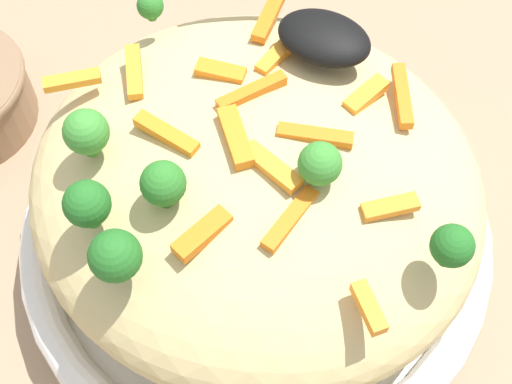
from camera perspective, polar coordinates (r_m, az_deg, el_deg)
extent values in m
plane|color=#9E7F60|center=(0.51, 0.00, -4.90)|extent=(2.40, 2.40, 0.00)
cylinder|color=white|center=(0.50, 0.00, -4.22)|extent=(0.29, 0.29, 0.03)
torus|color=white|center=(0.47, 0.00, -2.89)|extent=(0.31, 0.31, 0.02)
torus|color=black|center=(0.47, 0.00, -2.64)|extent=(0.30, 0.30, 0.00)
ellipsoid|color=#D1BA7A|center=(0.43, 0.00, 0.49)|extent=(0.27, 0.26, 0.10)
cube|color=orange|center=(0.43, 1.85, 11.04)|extent=(0.02, 0.04, 0.01)
cube|color=orange|center=(0.42, -2.84, 9.57)|extent=(0.03, 0.01, 0.01)
cube|color=orange|center=(0.38, -1.63, 4.38)|extent=(0.03, 0.04, 0.01)
cube|color=orange|center=(0.42, 11.63, 7.57)|extent=(0.03, 0.04, 0.01)
cube|color=orange|center=(0.36, -4.62, -3.22)|extent=(0.02, 0.04, 0.01)
cube|color=orange|center=(0.39, 4.75, 4.53)|extent=(0.04, 0.02, 0.01)
cube|color=orange|center=(0.43, -9.73, 9.47)|extent=(0.03, 0.04, 0.01)
cube|color=orange|center=(0.36, 2.75, -2.16)|extent=(0.02, 0.04, 0.01)
cube|color=orange|center=(0.39, -7.17, 4.63)|extent=(0.04, 0.01, 0.01)
cube|color=orange|center=(0.37, 10.69, -1.18)|extent=(0.03, 0.03, 0.01)
cube|color=orange|center=(0.37, 1.27, 2.01)|extent=(0.04, 0.02, 0.01)
cube|color=orange|center=(0.45, 1.08, 14.00)|extent=(0.01, 0.04, 0.01)
cube|color=orange|center=(0.41, 8.78, 7.65)|extent=(0.02, 0.03, 0.01)
cube|color=orange|center=(0.40, -0.35, 7.98)|extent=(0.03, 0.04, 0.01)
cube|color=orange|center=(0.35, 9.01, -9.12)|extent=(0.02, 0.02, 0.01)
cube|color=orange|center=(0.43, -14.51, 8.66)|extent=(0.03, 0.03, 0.01)
cylinder|color=#377928|center=(0.40, -13.06, 3.60)|extent=(0.01, 0.01, 0.01)
sphere|color=#3D8E33|center=(0.39, -13.45, 4.71)|extent=(0.02, 0.02, 0.02)
cylinder|color=#205B1C|center=(0.36, -10.85, -5.97)|extent=(0.01, 0.01, 0.01)
sphere|color=#236B23|center=(0.35, -11.21, -5.05)|extent=(0.03, 0.03, 0.03)
cylinder|color=#377928|center=(0.37, 4.99, 1.20)|extent=(0.01, 0.01, 0.01)
sphere|color=#3D8E33|center=(0.36, 5.14, 2.28)|extent=(0.02, 0.02, 0.02)
cylinder|color=#205B1C|center=(0.37, -12.97, -1.94)|extent=(0.01, 0.01, 0.01)
sphere|color=#236B23|center=(0.36, -13.38, -0.92)|extent=(0.02, 0.02, 0.02)
cylinder|color=#296820|center=(0.46, -8.33, 13.80)|extent=(0.01, 0.01, 0.00)
sphere|color=#2D7A28|center=(0.45, -8.47, 14.52)|extent=(0.02, 0.02, 0.02)
cylinder|color=#296820|center=(0.37, -7.22, -0.38)|extent=(0.01, 0.01, 0.01)
sphere|color=#2D7A28|center=(0.36, -7.44, 0.69)|extent=(0.02, 0.02, 0.02)
cylinder|color=#205B1C|center=(0.37, 15.00, -5.02)|extent=(0.01, 0.01, 0.01)
sphere|color=#236B23|center=(0.36, 15.43, -4.17)|extent=(0.02, 0.02, 0.02)
ellipsoid|color=black|center=(0.42, 5.47, 12.17)|extent=(0.06, 0.04, 0.02)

